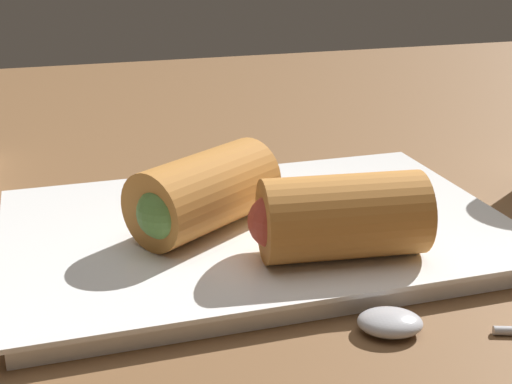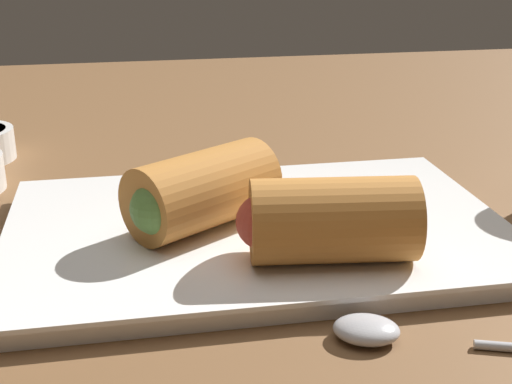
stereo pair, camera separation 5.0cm
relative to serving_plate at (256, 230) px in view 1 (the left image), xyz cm
name	(u,v)px [view 1 (the left image)]	position (x,y,z in cm)	size (l,w,h in cm)	color
table_surface	(206,262)	(-3.62, -0.30, -1.76)	(180.00, 140.00, 2.00)	brown
serving_plate	(256,230)	(0.00, 0.00, 0.00)	(33.66, 22.57, 1.50)	white
roll_front_left	(204,196)	(-3.79, -1.00, 3.30)	(11.00, 9.68, 5.13)	#B77533
roll_front_right	(335,217)	(2.87, -6.72, 3.30)	(10.94, 6.27, 5.13)	#B77533
spoon	(436,325)	(5.67, -14.22, -0.23)	(18.91, 7.94, 1.22)	#B2B2B7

